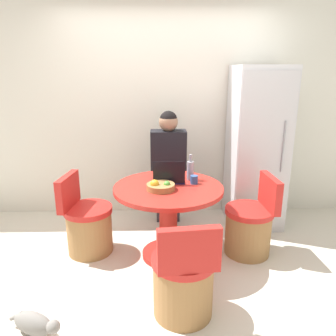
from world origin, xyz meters
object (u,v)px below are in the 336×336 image
refrigerator (256,148)px  bottle (190,170)px  chair_left_side (88,226)px  chair_near_camera (184,282)px  chair_right_side (250,227)px  fruit_bowl (160,186)px  dining_table (168,209)px  laptop (169,177)px  cat (35,323)px  person_seated (168,163)px

refrigerator → bottle: (-0.82, -0.59, -0.08)m
chair_left_side → chair_near_camera: (0.90, -0.94, 0.00)m
chair_right_side → fruit_bowl: (-0.90, -0.13, 0.49)m
fruit_bowl → chair_left_side: bearing=164.1°
refrigerator → chair_near_camera: bearing=-121.1°
dining_table → fruit_bowl: bearing=-130.2°
fruit_bowl → bottle: 0.41m
dining_table → laptop: laptop is taller
chair_near_camera → bottle: (0.13, 1.00, 0.56)m
refrigerator → fruit_bowl: refrigerator is taller
dining_table → bottle: (0.22, 0.19, 0.33)m
chair_near_camera → cat: 1.09m
dining_table → chair_near_camera: size_ratio=1.28×
chair_near_camera → person_seated: bearing=-93.8°
person_seated → fruit_bowl: size_ratio=5.27×
refrigerator → dining_table: (-1.05, -0.77, -0.41)m
person_seated → laptop: (-0.01, -0.61, 0.03)m
chair_left_side → fruit_bowl: size_ratio=3.13×
laptop → refrigerator: bearing=-148.2°
bottle → chair_near_camera: bearing=-97.7°
chair_left_side → dining_table: bearing=-90.0°
refrigerator → bottle: 1.01m
chair_near_camera → chair_left_side: bearing=-52.3°
dining_table → cat: 1.45m
refrigerator → chair_near_camera: 1.96m
refrigerator → fruit_bowl: bearing=-142.5°
chair_left_side → person_seated: 1.14m
dining_table → chair_near_camera: bearing=-83.7°
chair_near_camera → fruit_bowl: bearing=-83.4°
dining_table → bottle: size_ratio=4.00×
chair_right_side → dining_table: bearing=-90.0°
laptop → dining_table: bearing=86.5°
chair_right_side → bottle: bearing=-106.6°
dining_table → chair_near_camera: chair_near_camera is taller
person_seated → chair_right_side: bearing=138.8°
chair_left_side → cat: (-0.16, -1.11, -0.19)m
chair_left_side → chair_right_side: size_ratio=1.00×
dining_table → cat: size_ratio=2.50×
chair_right_side → laptop: (-0.81, 0.08, 0.51)m
chair_left_side → bottle: (1.04, 0.07, 0.56)m
person_seated → cat: person_seated is taller
cat → person_seated: bearing=83.1°
person_seated → refrigerator: bearing=-178.2°
laptop → fruit_bowl: laptop is taller
chair_right_side → laptop: laptop is taller
chair_right_side → chair_near_camera: same height
refrigerator → laptop: bearing=-148.2°
person_seated → chair_left_side: bearing=36.7°
chair_right_side → fruit_bowl: 1.03m
refrigerator → dining_table: bearing=-143.6°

